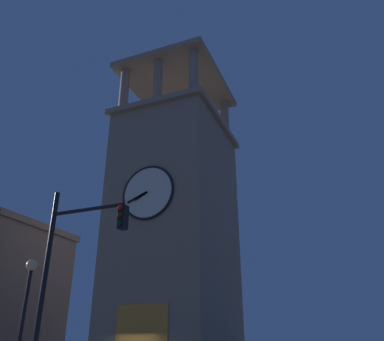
% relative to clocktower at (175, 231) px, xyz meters
% --- Properties ---
extents(clocktower, '(7.48, 8.94, 25.12)m').
position_rel_clocktower_xyz_m(clocktower, '(0.00, 0.00, 0.00)').
color(clocktower, gray).
rests_on(clocktower, ground_plane).
extents(traffic_signal_near, '(2.88, 0.41, 6.63)m').
position_rel_clocktower_xyz_m(traffic_signal_near, '(-3.10, 14.56, -5.08)').
color(traffic_signal_near, black).
rests_on(traffic_signal_near, ground_plane).
extents(street_lamp, '(0.44, 0.44, 5.02)m').
position_rel_clocktower_xyz_m(street_lamp, '(0.59, 12.23, -5.73)').
color(street_lamp, black).
rests_on(street_lamp, ground_plane).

